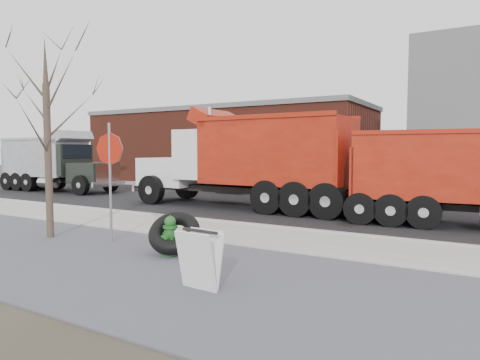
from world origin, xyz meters
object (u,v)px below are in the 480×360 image
Objects in this scene: fire_hydrant at (170,237)px; stop_sign at (110,162)px; dump_truck_red_a at (468,173)px; dump_truck_red_b at (248,158)px; sandwich_board at (200,259)px; truck_tire at (174,233)px; dump_truck_grey at (56,161)px.

stop_sign is at bearing 169.85° from fire_hydrant.
dump_truck_red_a is at bearing 50.42° from fire_hydrant.
dump_truck_red_a is 0.84× the size of dump_truck_red_b.
fire_hydrant is at bearing 145.19° from sandwich_board.
stop_sign is (-2.18, 0.21, 1.51)m from truck_tire.
dump_truck_grey is (-20.50, 1.09, 0.06)m from dump_truck_red_a.
dump_truck_red_b is at bearing 106.65° from stop_sign.
truck_tire reaches higher than fire_hydrant.
dump_truck_grey reaches higher than dump_truck_red_a.
dump_truck_grey reaches higher than truck_tire.
stop_sign reaches higher than truck_tire.
truck_tire is 0.49× the size of stop_sign.
dump_truck_red_b reaches higher than dump_truck_grey.
fire_hydrant is 0.12× the size of dump_truck_grey.
stop_sign is 7.29m from dump_truck_red_b.
stop_sign is at bearing 174.44° from truck_tire.
sandwich_board is at bearing 115.93° from dump_truck_red_b.
sandwich_board is at bearing -41.24° from truck_tire.
dump_truck_red_b reaches higher than truck_tire.
sandwich_board reaches higher than truck_tire.
dump_truck_red_a reaches higher than sandwich_board.
stop_sign is 0.31× the size of dump_truck_red_b.
dump_truck_red_a reaches higher than stop_sign.
dump_truck_red_b is (-0.19, 7.29, -0.01)m from stop_sign.
dump_truck_grey is (-15.09, 8.23, 1.28)m from fire_hydrant.
sandwich_board is at bearing -41.58° from fire_hydrant.
dump_truck_red_a is at bearing 72.64° from sandwich_board.
dump_truck_red_a is 20.52m from dump_truck_grey.
dump_truck_grey is (-12.78, 0.65, -0.32)m from dump_truck_red_b.
dump_truck_red_a is 7.74m from dump_truck_red_b.
truck_tire is at bearing 108.53° from dump_truck_red_b.
dump_truck_red_a is (7.53, 6.85, -0.39)m from stop_sign.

